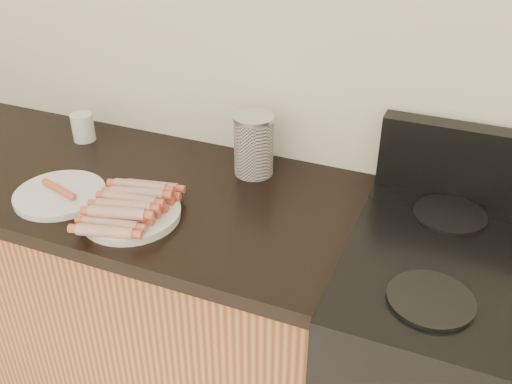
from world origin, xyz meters
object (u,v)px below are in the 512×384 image
at_px(main_plate, 131,215).
at_px(canister, 254,145).
at_px(side_plate, 60,195).
at_px(mug, 83,127).

relative_size(main_plate, canister, 1.40).
distance_m(main_plate, side_plate, 0.23).
xyz_separation_m(main_plate, mug, (-0.39, 0.32, 0.04)).
height_order(canister, mug, canister).
bearing_deg(canister, side_plate, -142.77).
relative_size(main_plate, mug, 2.85).
distance_m(main_plate, mug, 0.51).
distance_m(main_plate, canister, 0.40).
height_order(side_plate, canister, canister).
distance_m(side_plate, mug, 0.35).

